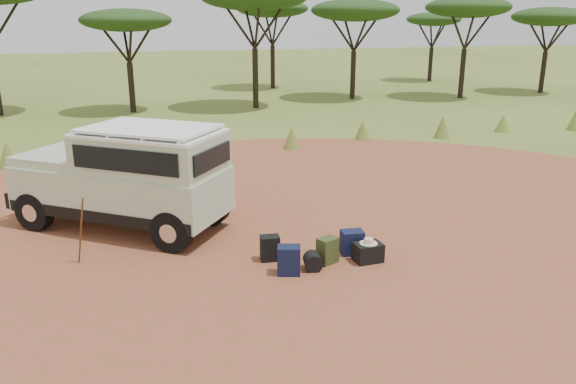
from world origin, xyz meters
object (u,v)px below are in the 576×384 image
object	(u,v)px
backpack_black	(270,248)
backpack_olive	(327,251)
hard_case	(368,253)
backpack_navy	(289,260)
walking_staff	(81,231)
safari_vehicle	(127,179)
duffel_navy	(352,242)

from	to	relation	value
backpack_black	backpack_olive	xyz separation A→B (m)	(0.99, -0.43, 0.01)
hard_case	backpack_navy	bearing A→B (deg)	-179.51
walking_staff	backpack_navy	world-z (taller)	walking_staff
safari_vehicle	backpack_black	world-z (taller)	safari_vehicle
safari_vehicle	walking_staff	size ratio (longest dim) A/B	3.59
backpack_black	backpack_navy	size ratio (longest dim) A/B	0.91
backpack_olive	walking_staff	bearing A→B (deg)	139.13
walking_staff	hard_case	size ratio (longest dim) A/B	2.61
hard_case	duffel_navy	bearing A→B (deg)	107.12
backpack_navy	duffel_navy	distance (m)	1.51
walking_staff	backpack_olive	world-z (taller)	walking_staff
safari_vehicle	backpack_navy	xyz separation A→B (m)	(2.62, -3.21, -0.83)
safari_vehicle	backpack_olive	world-z (taller)	safari_vehicle
backpack_navy	duffel_navy	xyz separation A→B (m)	(1.43, 0.51, -0.03)
safari_vehicle	backpack_navy	distance (m)	4.23
safari_vehicle	walking_staff	bearing A→B (deg)	-80.73
backpack_navy	hard_case	bearing A→B (deg)	21.29
walking_staff	safari_vehicle	bearing A→B (deg)	10.27
backpack_navy	backpack_olive	distance (m)	0.86
safari_vehicle	walking_staff	world-z (taller)	safari_vehicle
walking_staff	duffel_navy	size ratio (longest dim) A/B	2.81
duffel_navy	backpack_navy	bearing A→B (deg)	-153.27
safari_vehicle	walking_staff	distance (m)	1.96
backpack_black	safari_vehicle	bearing A→B (deg)	140.33
backpack_black	backpack_navy	distance (m)	0.70
walking_staff	duffel_navy	world-z (taller)	walking_staff
safari_vehicle	backpack_black	bearing A→B (deg)	-8.72
backpack_black	backpack_navy	bearing A→B (deg)	-69.93
backpack_olive	hard_case	world-z (taller)	backpack_olive
safari_vehicle	backpack_navy	world-z (taller)	safari_vehicle
walking_staff	backpack_olive	bearing A→B (deg)	-68.11
duffel_navy	hard_case	distance (m)	0.45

